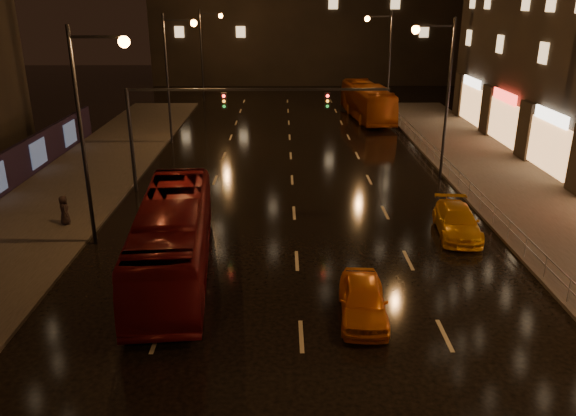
{
  "coord_description": "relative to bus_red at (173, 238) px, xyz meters",
  "views": [
    {
      "loc": [
        -0.64,
        -12.68,
        10.98
      ],
      "look_at": [
        -0.4,
        10.07,
        2.5
      ],
      "focal_mm": 35.0,
      "sensor_mm": 36.0,
      "label": 1
    }
  ],
  "objects": [
    {
      "name": "sidewalk_right",
      "position": [
        18.72,
        6.08,
        -1.55
      ],
      "size": [
        7.0,
        70.0,
        0.15
      ],
      "primitive_type": "cube",
      "color": "#38332D",
      "rests_on": "ground"
    },
    {
      "name": "bus_curb",
      "position": [
        12.86,
        33.01,
        0.04
      ],
      "size": [
        3.93,
        12.18,
        3.33
      ],
      "primitive_type": "imported",
      "rotation": [
        0.0,
        0.0,
        0.1
      ],
      "color": "#9C450F",
      "rests_on": "ground"
    },
    {
      "name": "sidewalk_left",
      "position": [
        -8.28,
        6.08,
        -1.55
      ],
      "size": [
        7.0,
        70.0,
        0.15
      ],
      "primitive_type": "cube",
      "color": "#38332D",
      "rests_on": "ground"
    },
    {
      "name": "taxi_far",
      "position": [
        13.22,
        4.05,
        -0.94
      ],
      "size": [
        2.45,
        4.92,
        1.37
      ],
      "primitive_type": "imported",
      "rotation": [
        0.0,
        0.0,
        -0.11
      ],
      "color": "orange",
      "rests_on": "ground"
    },
    {
      "name": "railing_right",
      "position": [
        15.42,
        9.08,
        -0.73
      ],
      "size": [
        0.05,
        56.0,
        1.0
      ],
      "color": "#99999E",
      "rests_on": "sidewalk_right"
    },
    {
      "name": "pedestrian_c",
      "position": [
        -6.55,
        5.25,
        -0.72
      ],
      "size": [
        0.75,
        0.88,
        1.52
      ],
      "primitive_type": "imported",
      "rotation": [
        0.0,
        0.0,
        2.0
      ],
      "color": "black",
      "rests_on": "sidewalk_left"
    },
    {
      "name": "ground",
      "position": [
        5.22,
        11.08,
        -1.63
      ],
      "size": [
        140.0,
        140.0,
        0.0
      ],
      "primitive_type": "plane",
      "color": "black",
      "rests_on": "ground"
    },
    {
      "name": "bus_red",
      "position": [
        0.0,
        0.0,
        0.0
      ],
      "size": [
        3.78,
        11.88,
        3.25
      ],
      "primitive_type": "imported",
      "rotation": [
        0.0,
        0.0,
        0.09
      ],
      "color": "#590C0F",
      "rests_on": "ground"
    },
    {
      "name": "traffic_signal",
      "position": [
        0.16,
        11.08,
        3.11
      ],
      "size": [
        15.31,
        0.32,
        6.2
      ],
      "color": "black",
      "rests_on": "ground"
    },
    {
      "name": "taxi_near",
      "position": [
        7.51,
        -3.67,
        -0.92
      ],
      "size": [
        1.94,
        4.27,
        1.42
      ],
      "primitive_type": "imported",
      "rotation": [
        0.0,
        0.0,
        -0.06
      ],
      "color": "orange",
      "rests_on": "ground"
    }
  ]
}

